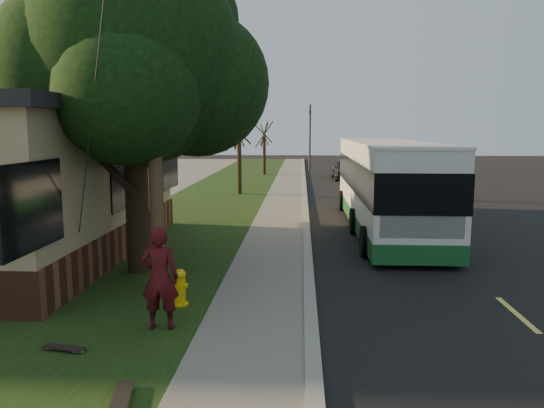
{
  "coord_description": "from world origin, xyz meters",
  "views": [
    {
      "loc": [
        -0.21,
        -10.11,
        3.59
      ],
      "look_at": [
        -1.0,
        4.36,
        1.5
      ],
      "focal_mm": 35.0,
      "sensor_mm": 36.0,
      "label": 1
    }
  ],
  "objects": [
    {
      "name": "transit_bus",
      "position": [
        2.81,
        8.7,
        1.66
      ],
      "size": [
        2.66,
        11.52,
        3.12
      ],
      "color": "silver",
      "rests_on": "ground"
    },
    {
      "name": "ground",
      "position": [
        0.0,
        0.0,
        0.0
      ],
      "size": [
        120.0,
        120.0,
        0.0
      ],
      "primitive_type": "plane",
      "color": "black",
      "rests_on": "ground"
    },
    {
      "name": "grass_verge",
      "position": [
        -4.5,
        10.0,
        0.04
      ],
      "size": [
        5.0,
        80.0,
        0.07
      ],
      "primitive_type": "cube",
      "color": "black",
      "rests_on": "ground"
    },
    {
      "name": "skateboard_main",
      "position": [
        -2.5,
        -3.81,
        0.13
      ],
      "size": [
        0.38,
        0.91,
        0.08
      ],
      "color": "black",
      "rests_on": "grass_verge"
    },
    {
      "name": "traffic_signal",
      "position": [
        0.5,
        34.0,
        3.16
      ],
      "size": [
        0.18,
        0.22,
        5.5
      ],
      "color": "#2D2D30",
      "rests_on": "ground"
    },
    {
      "name": "bare_tree_far",
      "position": [
        -3.0,
        30.0,
        2.0
      ],
      "size": [
        1.38,
        1.21,
        4.03
      ],
      "color": "black",
      "rests_on": "grass_verge"
    },
    {
      "name": "distant_car",
      "position": [
        2.86,
        27.06,
        0.72
      ],
      "size": [
        1.84,
        4.27,
        1.43
      ],
      "primitive_type": "imported",
      "rotation": [
        0.0,
        0.0,
        0.04
      ],
      "color": "black",
      "rests_on": "ground"
    },
    {
      "name": "leafy_tree",
      "position": [
        -4.17,
        2.65,
        5.17
      ],
      "size": [
        6.3,
        6.0,
        7.8
      ],
      "color": "black",
      "rests_on": "grass_verge"
    },
    {
      "name": "sidewalk",
      "position": [
        -1.0,
        10.0,
        0.04
      ],
      "size": [
        2.0,
        80.0,
        0.08
      ],
      "primitive_type": "cube",
      "color": "slate",
      "rests_on": "ground"
    },
    {
      "name": "curb",
      "position": [
        0.0,
        10.0,
        0.06
      ],
      "size": [
        0.25,
        80.0,
        0.12
      ],
      "primitive_type": "cube",
      "color": "gray",
      "rests_on": "ground"
    },
    {
      "name": "fire_hydrant",
      "position": [
        -2.6,
        0.0,
        0.43
      ],
      "size": [
        0.32,
        0.32,
        0.74
      ],
      "color": "yellow",
      "rests_on": "grass_verge"
    },
    {
      "name": "skateboard_spare",
      "position": [
        -3.96,
        -2.29,
        0.12
      ],
      "size": [
        0.74,
        0.32,
        0.07
      ],
      "color": "black",
      "rests_on": "grass_verge"
    },
    {
      "name": "dumpster",
      "position": [
        -7.18,
        4.06,
        0.77
      ],
      "size": [
        1.75,
        1.44,
        1.44
      ],
      "color": "#133118",
      "rests_on": "building_lot"
    },
    {
      "name": "road",
      "position": [
        4.0,
        10.0,
        0.01
      ],
      "size": [
        8.0,
        80.0,
        0.01
      ],
      "primitive_type": "cube",
      "color": "black",
      "rests_on": "ground"
    },
    {
      "name": "bare_tree_near",
      "position": [
        -3.5,
        18.0,
        2.15
      ],
      "size": [
        1.38,
        1.21,
        4.31
      ],
      "color": "black",
      "rests_on": "grass_verge"
    },
    {
      "name": "skateboarder",
      "position": [
        -2.66,
        -1.25,
        0.99
      ],
      "size": [
        0.69,
        0.47,
        1.84
      ],
      "primitive_type": "imported",
      "rotation": [
        0.0,
        0.0,
        3.19
      ],
      "color": "#440D11",
      "rests_on": "grass_verge"
    },
    {
      "name": "utility_pole",
      "position": [
        -3.31,
        0.99,
        4.63
      ],
      "size": [
        2.86,
        3.21,
        9.07
      ],
      "color": "#473321",
      "rests_on": "ground"
    }
  ]
}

